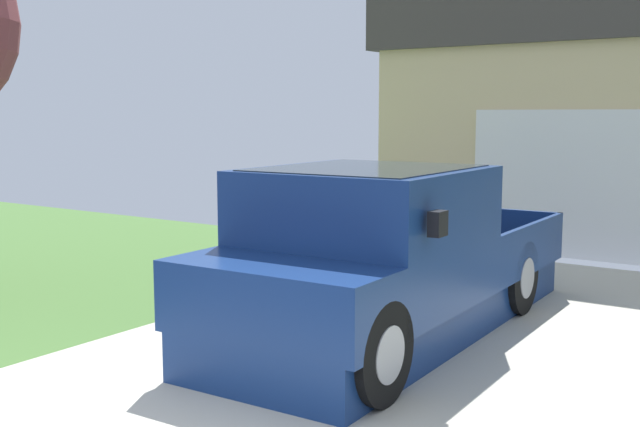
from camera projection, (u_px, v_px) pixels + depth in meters
pickup_truck at (377, 262)px, 7.42m from camera, size 2.15×5.08×1.67m
person_with_hat at (294, 230)px, 8.55m from camera, size 0.52×0.49×1.61m
handbag at (264, 298)px, 8.61m from camera, size 0.30×0.17×0.40m
wheeled_trash_bin at (346, 211)px, 12.50m from camera, size 0.60×0.72×1.12m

